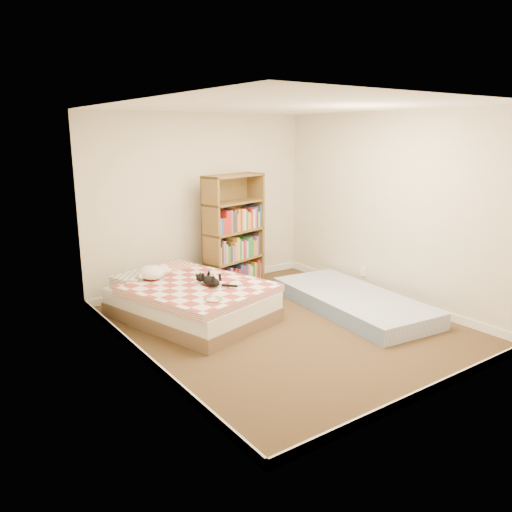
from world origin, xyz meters
TOP-DOWN VIEW (x-y plane):
  - room at (0.00, 0.00)m, footprint 3.51×4.01m
  - bed at (-0.78, 0.90)m, footprint 1.76×2.15m
  - bookshelf at (0.36, 1.69)m, footprint 1.08×0.58m
  - floor_mattress at (1.07, -0.03)m, footprint 1.25×2.36m
  - black_cat at (-0.64, 0.66)m, footprint 0.24×0.57m
  - white_dog at (-1.08, 1.29)m, footprint 0.46×0.47m

SIDE VIEW (x-z plane):
  - floor_mattress at x=1.07m, z-range 0.00..0.20m
  - bed at x=-0.78m, z-range -0.02..0.48m
  - black_cat at x=-0.64m, z-range 0.44..0.57m
  - white_dog at x=-1.08m, z-range 0.45..0.62m
  - bookshelf at x=0.36m, z-range -0.23..1.42m
  - room at x=0.00m, z-range -0.06..2.45m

